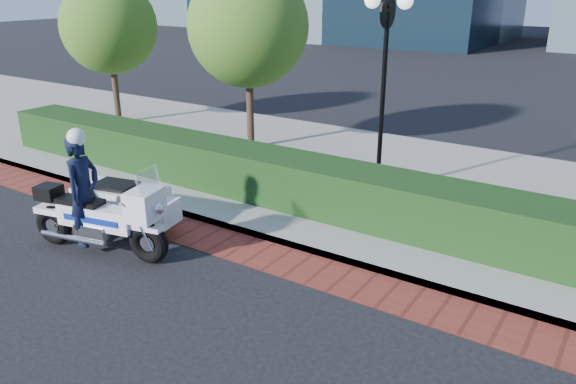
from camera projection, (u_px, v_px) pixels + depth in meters
The scene contains 8 objects.
ground at pixel (183, 283), 9.07m from camera, with size 120.00×120.00×0.00m, color black.
brick_strip at pixel (240, 248), 10.24m from camera, with size 60.00×1.00×0.01m, color maroon.
sidewalk at pixel (353, 177), 13.73m from camera, with size 60.00×8.00×0.15m, color gray.
hedge_main at pixel (302, 182), 11.65m from camera, with size 18.00×1.20×1.00m, color black.
lamppost at pixel (385, 64), 11.57m from camera, with size 1.02×0.70×4.21m.
tree_a at pixel (109, 26), 17.63m from camera, with size 3.00×3.00×4.58m.
tree_b at pixel (248, 27), 14.73m from camera, with size 3.20×3.20×4.89m.
police_motorcycle at pixel (106, 204), 10.18m from camera, with size 2.79×2.01×2.27m.
Camera 1 is at (5.79, -5.71, 4.59)m, focal length 35.00 mm.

